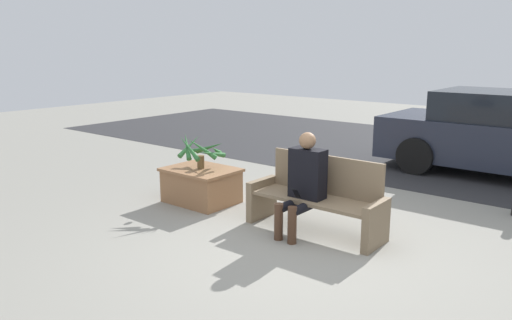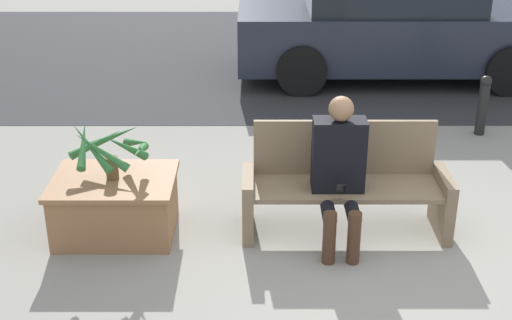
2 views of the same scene
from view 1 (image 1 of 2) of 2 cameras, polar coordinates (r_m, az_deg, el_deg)
The scene contains 7 objects.
ground_plane at distance 5.53m, azimuth 4.81°, elevation -10.49°, with size 30.00×30.00×0.00m, color gray.
road_surface at distance 10.91m, azimuth 23.12°, elevation 0.15°, with size 20.00×6.00×0.01m, color #2D2D30.
bench at distance 6.07m, azimuth 7.05°, elevation -4.33°, with size 1.70×0.54×0.90m.
person_seated at distance 5.89m, azimuth 5.47°, elevation -2.29°, with size 0.42×0.60×1.22m.
planter_box at distance 7.20m, azimuth -6.27°, elevation -2.75°, with size 1.00×0.77×0.50m.
potted_plant at distance 7.08m, azimuth -6.32°, elevation 1.18°, with size 0.71×0.67×0.51m.
parked_car at distance 9.60m, azimuth 27.15°, elevation 2.55°, with size 4.30×1.98×1.46m.
Camera 1 is at (2.83, -4.23, 2.16)m, focal length 35.00 mm.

